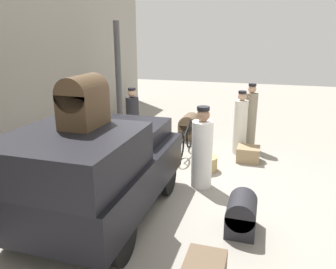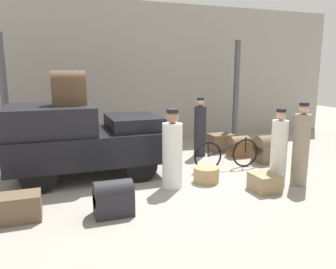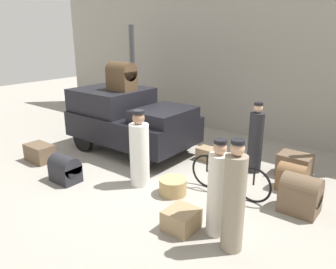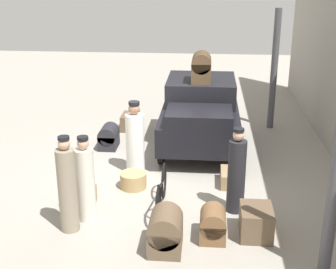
{
  "view_description": "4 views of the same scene",
  "coord_description": "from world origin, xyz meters",
  "views": [
    {
      "loc": [
        -5.84,
        -1.63,
        2.87
      ],
      "look_at": [
        0.2,
        0.2,
        0.95
      ],
      "focal_mm": 35.0,
      "sensor_mm": 36.0,
      "label": 1
    },
    {
      "loc": [
        -2.19,
        -6.5,
        2.34
      ],
      "look_at": [
        0.2,
        0.2,
        0.95
      ],
      "focal_mm": 35.0,
      "sensor_mm": 36.0,
      "label": 2
    },
    {
      "loc": [
        4.37,
        -5.14,
        3.12
      ],
      "look_at": [
        0.2,
        0.2,
        0.95
      ],
      "focal_mm": 35.0,
      "sensor_mm": 36.0,
      "label": 3
    },
    {
      "loc": [
        9.45,
        1.01,
        4.29
      ],
      "look_at": [
        0.2,
        0.2,
        0.95
      ],
      "focal_mm": 50.0,
      "sensor_mm": 36.0,
      "label": 4
    }
  ],
  "objects": [
    {
      "name": "ground_plane",
      "position": [
        0.0,
        0.0,
        0.0
      ],
      "size": [
        30.0,
        30.0,
        0.0
      ],
      "primitive_type": "plane",
      "color": "gray"
    },
    {
      "name": "canopy_pillar_right",
      "position": [
        3.47,
        2.79,
        1.64
      ],
      "size": [
        0.18,
        0.18,
        3.28
      ],
      "color": "#4C4C51",
      "rests_on": "ground"
    },
    {
      "name": "truck",
      "position": [
        -1.63,
        0.84,
        0.89
      ],
      "size": [
        3.3,
        1.86,
        1.61
      ],
      "color": "black",
      "rests_on": "ground"
    },
    {
      "name": "bicycle",
      "position": [
        1.71,
        0.21,
        0.36
      ],
      "size": [
        1.73,
        0.04,
        0.75
      ],
      "color": "black",
      "rests_on": "ground"
    },
    {
      "name": "wicker_basket",
      "position": [
        0.84,
        -0.46,
        0.16
      ],
      "size": [
        0.54,
        0.54,
        0.32
      ],
      "color": "tan",
      "rests_on": "ground"
    },
    {
      "name": "porter_carrying_trunk",
      "position": [
        0.03,
        -0.54,
        0.73
      ],
      "size": [
        0.4,
        0.4,
        1.61
      ],
      "color": "white",
      "rests_on": "ground"
    },
    {
      "name": "porter_standing_middle",
      "position": [
        1.63,
        1.58,
        0.75
      ],
      "size": [
        0.33,
        0.33,
        1.62
      ],
      "color": "#232328",
      "rests_on": "ground"
    },
    {
      "name": "conductor_in_dark_uniform",
      "position": [
        2.55,
        -1.29,
        0.79
      ],
      "size": [
        0.32,
        0.32,
        1.71
      ],
      "color": "gray",
      "rests_on": "ground"
    },
    {
      "name": "porter_lifting_near_truck",
      "position": [
        2.18,
        -1.08,
        0.73
      ],
      "size": [
        0.33,
        0.33,
        1.58
      ],
      "color": "silver",
      "rests_on": "ground"
    },
    {
      "name": "trunk_barrel_dark",
      "position": [
        2.63,
        1.16,
        0.27
      ],
      "size": [
        0.54,
        0.43,
        0.56
      ],
      "color": "brown",
      "rests_on": "ground"
    },
    {
      "name": "suitcase_tan_flat",
      "position": [
        1.68,
        -1.34,
        0.17
      ],
      "size": [
        0.49,
        0.52,
        0.34
      ],
      "color": "#937A56",
      "rests_on": "ground"
    },
    {
      "name": "trunk_large_brown",
      "position": [
        -1.33,
        -1.42,
        0.28
      ],
      "size": [
        0.63,
        0.44,
        0.59
      ],
      "color": "#232328",
      "rests_on": "ground"
    },
    {
      "name": "trunk_wicker_pale",
      "position": [
        0.52,
        1.52,
        0.15
      ],
      "size": [
        0.68,
        0.37,
        0.31
      ],
      "color": "#937A56",
      "rests_on": "ground"
    },
    {
      "name": "suitcase_small_leather",
      "position": [
        2.46,
        1.88,
        0.25
      ],
      "size": [
        0.69,
        0.53,
        0.5
      ],
      "color": "brown",
      "rests_on": "ground"
    },
    {
      "name": "trunk_umber_medium",
      "position": [
        3.02,
        0.41,
        0.34
      ],
      "size": [
        0.65,
        0.53,
        0.7
      ],
      "color": "brown",
      "rests_on": "ground"
    },
    {
      "name": "trunk_on_truck_roof",
      "position": [
        -1.83,
        0.84,
        1.98
      ],
      "size": [
        0.7,
        0.47,
        0.73
      ],
      "color": "#4C3823",
      "rests_on": "truck"
    }
  ]
}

